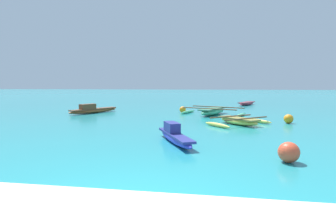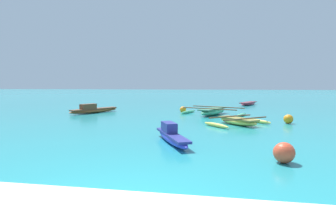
{
  "view_description": "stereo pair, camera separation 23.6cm",
  "coord_description": "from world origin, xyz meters",
  "px_view_note": "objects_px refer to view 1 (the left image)",
  "views": [
    {
      "loc": [
        1.28,
        -3.5,
        2.06
      ],
      "look_at": [
        -1.42,
        13.91,
        0.25
      ],
      "focal_mm": 28.0,
      "sensor_mm": 36.0,
      "label": 1
    },
    {
      "loc": [
        1.52,
        -3.46,
        2.06
      ],
      "look_at": [
        -1.42,
        13.91,
        0.25
      ],
      "focal_mm": 28.0,
      "sensor_mm": 36.0,
      "label": 2
    }
  ],
  "objects_px": {
    "moored_boat_2": "(247,103)",
    "mooring_buoy_0": "(183,110)",
    "moored_boat_4": "(239,121)",
    "mooring_buoy_2": "(289,152)",
    "moored_boat_1": "(213,111)",
    "moored_boat_3": "(175,136)",
    "moored_boat_0": "(93,110)",
    "mooring_buoy_1": "(289,119)"
  },
  "relations": [
    {
      "from": "moored_boat_3",
      "to": "mooring_buoy_2",
      "type": "xyz_separation_m",
      "value": [
        3.33,
        -2.01,
        0.04
      ]
    },
    {
      "from": "mooring_buoy_0",
      "to": "moored_boat_0",
      "type": "bearing_deg",
      "value": -168.81
    },
    {
      "from": "mooring_buoy_0",
      "to": "moored_boat_2",
      "type": "bearing_deg",
      "value": 56.16
    },
    {
      "from": "moored_boat_0",
      "to": "moored_boat_3",
      "type": "relative_size",
      "value": 1.26
    },
    {
      "from": "moored_boat_0",
      "to": "mooring_buoy_2",
      "type": "bearing_deg",
      "value": -106.12
    },
    {
      "from": "mooring_buoy_1",
      "to": "mooring_buoy_2",
      "type": "bearing_deg",
      "value": -105.77
    },
    {
      "from": "moored_boat_2",
      "to": "mooring_buoy_0",
      "type": "distance_m",
      "value": 10.52
    },
    {
      "from": "moored_boat_2",
      "to": "mooring_buoy_2",
      "type": "distance_m",
      "value": 21.06
    },
    {
      "from": "moored_boat_1",
      "to": "moored_boat_0",
      "type": "bearing_deg",
      "value": 115.42
    },
    {
      "from": "moored_boat_2",
      "to": "mooring_buoy_0",
      "type": "height_order",
      "value": "mooring_buoy_0"
    },
    {
      "from": "moored_boat_2",
      "to": "moored_boat_4",
      "type": "bearing_deg",
      "value": -162.13
    },
    {
      "from": "moored_boat_1",
      "to": "mooring_buoy_2",
      "type": "bearing_deg",
      "value": -146.97
    },
    {
      "from": "moored_boat_2",
      "to": "moored_boat_3",
      "type": "distance_m",
      "value": 19.65
    },
    {
      "from": "moored_boat_4",
      "to": "mooring_buoy_0",
      "type": "bearing_deg",
      "value": 173.16
    },
    {
      "from": "moored_boat_3",
      "to": "moored_boat_4",
      "type": "relative_size",
      "value": 0.86
    },
    {
      "from": "moored_boat_0",
      "to": "moored_boat_4",
      "type": "height_order",
      "value": "moored_boat_0"
    },
    {
      "from": "moored_boat_2",
      "to": "moored_boat_3",
      "type": "height_order",
      "value": "moored_boat_3"
    },
    {
      "from": "moored_boat_1",
      "to": "mooring_buoy_0",
      "type": "relative_size",
      "value": 9.74
    },
    {
      "from": "moored_boat_2",
      "to": "moored_boat_4",
      "type": "xyz_separation_m",
      "value": [
        -2.37,
        -14.24,
        0.02
      ]
    },
    {
      "from": "moored_boat_1",
      "to": "moored_boat_4",
      "type": "relative_size",
      "value": 1.3
    },
    {
      "from": "mooring_buoy_2",
      "to": "moored_boat_4",
      "type": "bearing_deg",
      "value": 94.8
    },
    {
      "from": "mooring_buoy_1",
      "to": "mooring_buoy_2",
      "type": "relative_size",
      "value": 0.89
    },
    {
      "from": "moored_boat_2",
      "to": "mooring_buoy_1",
      "type": "bearing_deg",
      "value": -151.19
    },
    {
      "from": "moored_boat_1",
      "to": "mooring_buoy_2",
      "type": "distance_m",
      "value": 11.35
    },
    {
      "from": "moored_boat_4",
      "to": "mooring_buoy_2",
      "type": "height_order",
      "value": "mooring_buoy_2"
    },
    {
      "from": "moored_boat_0",
      "to": "mooring_buoy_2",
      "type": "xyz_separation_m",
      "value": [
        10.61,
        -10.95,
        0.03
      ]
    },
    {
      "from": "moored_boat_2",
      "to": "moored_boat_3",
      "type": "xyz_separation_m",
      "value": [
        -5.14,
        -18.97,
        0.07
      ]
    },
    {
      "from": "moored_boat_0",
      "to": "mooring_buoy_1",
      "type": "height_order",
      "value": "moored_boat_0"
    },
    {
      "from": "moored_boat_1",
      "to": "moored_boat_4",
      "type": "xyz_separation_m",
      "value": [
        1.26,
        -4.46,
        -0.06
      ]
    },
    {
      "from": "moored_boat_3",
      "to": "mooring_buoy_1",
      "type": "relative_size",
      "value": 6.18
    },
    {
      "from": "moored_boat_2",
      "to": "mooring_buoy_0",
      "type": "xyz_separation_m",
      "value": [
        -5.86,
        -8.74,
        0.06
      ]
    },
    {
      "from": "moored_boat_1",
      "to": "mooring_buoy_2",
      "type": "relative_size",
      "value": 8.34
    },
    {
      "from": "moored_boat_2",
      "to": "mooring_buoy_0",
      "type": "bearing_deg",
      "value": 173.49
    },
    {
      "from": "mooring_buoy_2",
      "to": "moored_boat_1",
      "type": "bearing_deg",
      "value": 99.27
    },
    {
      "from": "moored_boat_3",
      "to": "moored_boat_4",
      "type": "xyz_separation_m",
      "value": [
        2.77,
        4.73,
        -0.05
      ]
    },
    {
      "from": "moored_boat_1",
      "to": "mooring_buoy_1",
      "type": "bearing_deg",
      "value": -108.26
    },
    {
      "from": "mooring_buoy_0",
      "to": "mooring_buoy_1",
      "type": "height_order",
      "value": "mooring_buoy_1"
    },
    {
      "from": "moored_boat_4",
      "to": "moored_boat_2",
      "type": "bearing_deg",
      "value": 131.32
    },
    {
      "from": "moored_boat_4",
      "to": "mooring_buoy_0",
      "type": "xyz_separation_m",
      "value": [
        -3.49,
        5.5,
        0.04
      ]
    },
    {
      "from": "moored_boat_1",
      "to": "moored_boat_3",
      "type": "relative_size",
      "value": 1.52
    },
    {
      "from": "moored_boat_1",
      "to": "mooring_buoy_0",
      "type": "xyz_separation_m",
      "value": [
        -2.22,
        1.04,
        -0.01
      ]
    },
    {
      "from": "moored_boat_2",
      "to": "mooring_buoy_2",
      "type": "height_order",
      "value": "mooring_buoy_2"
    }
  ]
}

